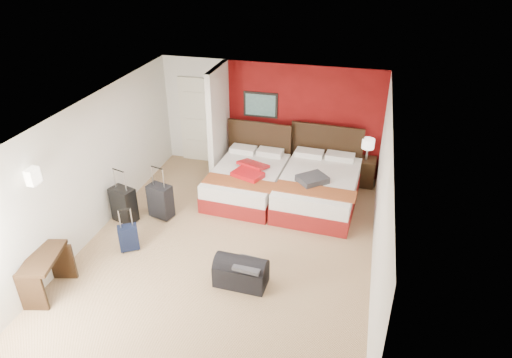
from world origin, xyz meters
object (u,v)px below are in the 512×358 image
(suitcase_navy, at_px, (129,239))
(bed_right, at_px, (318,190))
(table_lamp, at_px, (367,149))
(desk, at_px, (47,275))
(suitcase_charcoal, at_px, (161,202))
(nightstand, at_px, (364,172))
(suitcase_black, at_px, (124,206))
(duffel_bag, at_px, (241,273))
(bed_left, at_px, (247,182))
(red_suitcase_open, at_px, (250,170))

(suitcase_navy, bearing_deg, bed_right, 6.53)
(table_lamp, height_order, suitcase_navy, table_lamp)
(desk, bearing_deg, suitcase_charcoal, 59.13)
(nightstand, xyz_separation_m, suitcase_black, (-4.40, -2.64, 0.03))
(duffel_bag, bearing_deg, suitcase_navy, 172.64)
(suitcase_charcoal, bearing_deg, suitcase_black, -138.25)
(suitcase_navy, bearing_deg, table_lamp, 9.73)
(table_lamp, distance_m, desk, 6.58)
(bed_left, distance_m, duffel_bag, 2.80)
(suitcase_charcoal, xyz_separation_m, desk, (-0.75, -2.42, 0.03))
(suitcase_black, relative_size, suitcase_charcoal, 1.03)
(bed_left, distance_m, table_lamp, 2.67)
(suitcase_black, bearing_deg, suitcase_navy, -40.72)
(red_suitcase_open, distance_m, suitcase_navy, 2.81)
(nightstand, bearing_deg, suitcase_charcoal, -146.36)
(red_suitcase_open, relative_size, suitcase_black, 1.20)
(suitcase_black, height_order, suitcase_navy, suitcase_black)
(bed_right, distance_m, nightstand, 1.38)
(bed_right, relative_size, red_suitcase_open, 2.62)
(bed_left, relative_size, duffel_bag, 2.43)
(suitcase_black, relative_size, desk, 0.79)
(bed_left, xyz_separation_m, suitcase_black, (-2.02, -1.56, 0.04))
(bed_right, xyz_separation_m, desk, (-3.65, -3.68, 0.03))
(red_suitcase_open, distance_m, suitcase_charcoal, 1.92)
(bed_right, bearing_deg, desk, -131.55)
(table_lamp, distance_m, suitcase_navy, 5.23)
(suitcase_navy, xyz_separation_m, desk, (-0.65, -1.30, 0.13))
(suitcase_charcoal, distance_m, desk, 2.53)
(suitcase_black, height_order, suitcase_charcoal, suitcase_black)
(nightstand, bearing_deg, bed_right, -127.53)
(table_lamp, bearing_deg, suitcase_navy, -138.45)
(bed_left, xyz_separation_m, nightstand, (2.38, 1.08, 0.01))
(red_suitcase_open, relative_size, duffel_bag, 1.00)
(bed_left, height_order, desk, desk)
(suitcase_charcoal, relative_size, duffel_bag, 0.81)
(bed_left, distance_m, desk, 4.25)
(suitcase_black, bearing_deg, red_suitcase_open, 51.14)
(nightstand, relative_size, desk, 0.71)
(suitcase_black, distance_m, suitcase_navy, 0.96)
(bed_right, xyz_separation_m, table_lamp, (0.88, 1.07, 0.53))
(suitcase_charcoal, distance_m, suitcase_navy, 1.12)
(bed_left, xyz_separation_m, duffel_bag, (0.64, -2.72, -0.09))
(suitcase_charcoal, bearing_deg, duffel_bag, -20.77)
(suitcase_charcoal, height_order, desk, desk)
(bed_right, height_order, suitcase_black, suitcase_black)
(bed_left, relative_size, suitcase_navy, 4.38)
(bed_left, distance_m, bed_right, 1.50)
(red_suitcase_open, height_order, suitcase_black, red_suitcase_open)
(red_suitcase_open, bearing_deg, bed_right, 25.01)
(duffel_bag, distance_m, desk, 2.96)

